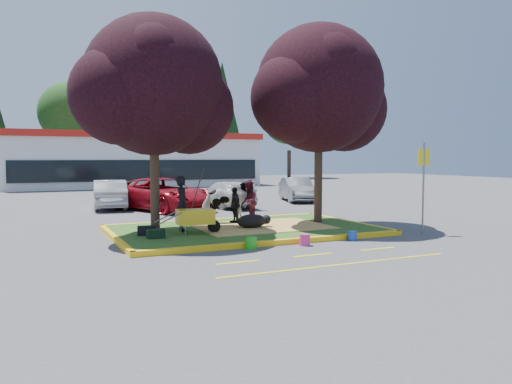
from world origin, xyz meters
name	(u,v)px	position (x,y,z in m)	size (l,w,h in m)	color
ground	(244,232)	(0.00, 0.00, 0.00)	(90.00, 90.00, 0.00)	#424244
median_island	(244,230)	(0.00, 0.00, 0.07)	(8.00, 5.00, 0.15)	#254D18
curb_near	(282,242)	(0.00, -2.58, 0.07)	(8.30, 0.16, 0.15)	yellow
curb_far	(216,221)	(0.00, 2.58, 0.07)	(8.30, 0.16, 0.15)	yellow
curb_left	(115,238)	(-4.08, 0.00, 0.07)	(0.16, 5.30, 0.15)	yellow
curb_right	(349,223)	(4.08, 0.00, 0.07)	(0.16, 5.30, 0.15)	yellow
straw_bedding	(261,226)	(0.60, 0.00, 0.15)	(4.20, 3.00, 0.01)	#E7B75F
tree_purple_left	(154,92)	(-2.78, 0.38, 4.36)	(5.06, 4.20, 6.51)	black
tree_purple_right	(320,95)	(2.92, 0.18, 4.56)	(5.30, 4.40, 6.82)	black
fire_lane_stripe_a	(238,262)	(-2.00, -4.20, 0.00)	(1.10, 0.12, 0.01)	yellow
fire_lane_stripe_b	(313,255)	(0.00, -4.20, 0.00)	(1.10, 0.12, 0.01)	yellow
fire_lane_stripe_c	(378,249)	(2.00, -4.20, 0.00)	(1.10, 0.12, 0.01)	yellow
fire_lane_long	(341,265)	(0.00, -5.40, 0.00)	(6.00, 0.10, 0.01)	yellow
retail_building	(133,159)	(2.00, 27.98, 2.25)	(20.40, 8.40, 4.40)	silver
treeline	(105,104)	(1.23, 37.61, 7.73)	(46.58, 7.80, 14.63)	black
cow	(229,201)	(-0.06, 1.18, 0.91)	(0.82, 1.79, 1.51)	white
calf	(252,221)	(0.17, -0.18, 0.37)	(1.02, 0.58, 0.44)	black
handler	(182,204)	(-2.04, 0.09, 0.99)	(0.61, 0.40, 1.69)	black
visitor_a	(249,202)	(0.55, 0.91, 0.88)	(0.71, 0.56, 1.47)	#481421
visitor_b	(234,205)	(0.13, 1.15, 0.78)	(0.73, 0.31, 1.25)	black
wheelbarrow	(196,217)	(-1.85, -0.62, 0.65)	(1.93, 0.76, 0.73)	black
gear_bag_dark	(147,231)	(-3.21, -0.25, 0.28)	(0.53, 0.29, 0.27)	black
gear_bag_green	(156,234)	(-3.10, -0.90, 0.28)	(0.47, 0.30, 0.25)	black
sign_post	(424,177)	(4.94, -2.70, 1.80)	(0.39, 0.13, 2.87)	slate
bucket_green	(251,243)	(-1.04, -2.80, 0.16)	(0.30, 0.30, 0.32)	green
bucket_pink	(305,240)	(0.51, -2.94, 0.16)	(0.29, 0.29, 0.31)	#D52F7C
bucket_blue	(352,236)	(2.19, -2.80, 0.14)	(0.25, 0.25, 0.27)	blue
car_silver	(110,194)	(-2.76, 9.42, 0.68)	(1.43, 4.10, 1.35)	#AAAEB3
car_red	(162,194)	(-0.76, 7.57, 0.74)	(2.46, 5.34, 1.48)	maroon
car_white	(226,194)	(2.44, 7.82, 0.62)	(1.73, 4.26, 1.24)	silver
car_grey	(297,190)	(7.13, 9.06, 0.65)	(1.37, 3.92, 1.29)	slate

